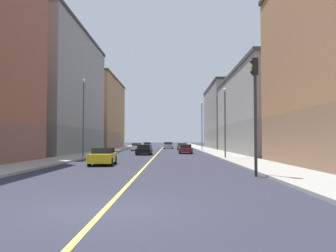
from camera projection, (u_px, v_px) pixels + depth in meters
The scene contains 19 objects.
ground_plane at pixel (105, 210), 9.26m from camera, with size 400.00×400.00×0.00m, color #292B38.
sidewalk_left at pixel (209, 150), 58.16m from camera, with size 3.49×168.00×0.15m, color #9E9B93.
sidewalk_right at pixel (112, 150), 58.29m from camera, with size 3.49×168.00×0.15m, color #9E9B93.
lane_center_stripe at pixel (160, 151), 58.22m from camera, with size 0.16×154.00×0.01m, color #E5D14C.
building_left_mid at pixel (262, 113), 45.98m from camera, with size 8.82×26.01×11.19m.
building_left_far at pixel (229, 117), 72.15m from camera, with size 8.82×23.19×13.36m.
building_right_midblock at pixel (57, 92), 48.03m from camera, with size 8.82×25.20×17.33m.
building_right_distant at pixel (98, 114), 75.47m from camera, with size 8.82×24.30×15.51m.
traffic_light_left_near at pixel (255, 100), 17.63m from camera, with size 0.40×0.32×6.23m.
street_lamp_left_near at pixel (225, 115), 33.56m from camera, with size 0.36×0.36×6.95m.
street_lamp_right_near at pixel (83, 110), 34.96m from camera, with size 0.36×0.36×8.15m.
street_lamp_left_far at pixel (202, 121), 58.16m from camera, with size 0.36×0.36×8.30m.
car_maroon at pixel (185, 149), 46.17m from camera, with size 1.80×4.47×1.27m.
car_white at pixel (137, 147), 57.55m from camera, with size 1.88×4.05×1.31m.
car_silver at pixel (168, 146), 69.68m from camera, with size 1.94×3.94×1.37m.
car_green at pixel (182, 146), 62.50m from camera, with size 1.89×4.06×1.25m.
car_black at pixel (144, 150), 42.57m from camera, with size 1.91×4.47×1.32m.
car_orange at pixel (147, 145), 78.47m from camera, with size 1.91×4.20×1.25m.
car_yellow at pixel (103, 157), 25.55m from camera, with size 1.93×4.02×1.30m.
Camera 1 is at (1.81, -9.34, 1.94)m, focal length 35.86 mm.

